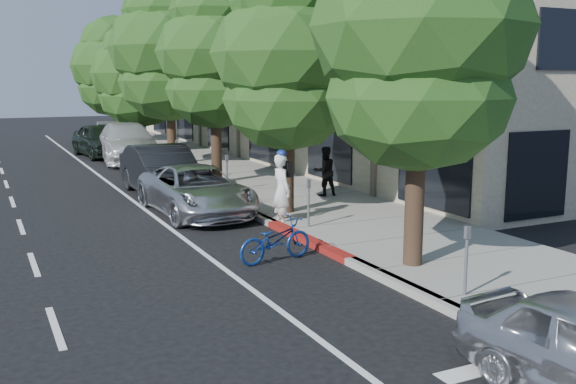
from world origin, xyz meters
TOP-DOWN VIEW (x-y plane):
  - ground at (0.00, 0.00)m, footprint 120.00×120.00m
  - sidewalk at (2.30, 8.00)m, footprint 4.60×56.00m
  - curb at (0.00, 8.00)m, footprint 0.30×56.00m
  - curb_red_segment at (0.00, 1.00)m, footprint 0.32×4.00m
  - storefront_building at (9.60, 18.00)m, footprint 10.00×36.00m
  - street_tree_0 at (0.90, -2.00)m, footprint 4.46×4.46m
  - street_tree_1 at (0.90, 4.00)m, footprint 4.34×4.34m
  - street_tree_2 at (0.90, 10.00)m, footprint 4.29×4.29m
  - street_tree_3 at (0.90, 16.00)m, footprint 5.39×5.39m
  - street_tree_4 at (0.90, 22.00)m, footprint 5.05×5.05m
  - street_tree_5 at (0.90, 28.00)m, footprint 5.42×5.42m
  - cyclist at (0.25, 3.00)m, footprint 0.48×0.73m
  - bicycle at (-1.38, -0.10)m, footprint 1.91×0.92m
  - silver_suv at (-1.37, 5.50)m, footprint 2.53×5.23m
  - dark_sedan at (-1.44, 9.00)m, footprint 1.89×5.25m
  - white_pickup at (-0.50, 18.90)m, footprint 3.04×6.53m
  - dark_suv_far at (-1.32, 21.50)m, footprint 2.56×5.23m
  - pedestrian at (3.15, 5.79)m, footprint 0.83×0.66m

SIDE VIEW (x-z plane):
  - ground at x=0.00m, z-range 0.00..0.00m
  - sidewalk at x=2.30m, z-range 0.00..0.15m
  - curb at x=0.00m, z-range 0.00..0.15m
  - curb_red_segment at x=0.00m, z-range 0.00..0.15m
  - bicycle at x=-1.38m, z-range 0.00..0.96m
  - silver_suv at x=-1.37m, z-range 0.00..1.44m
  - dark_suv_far at x=-1.32m, z-range 0.00..1.72m
  - dark_sedan at x=-1.44m, z-range 0.00..1.72m
  - white_pickup at x=-0.50m, z-range 0.00..1.85m
  - pedestrian at x=3.15m, z-range 0.15..1.79m
  - cyclist at x=0.25m, z-range 0.00..1.98m
  - storefront_building at x=9.60m, z-range 0.00..7.00m
  - street_tree_4 at x=0.90m, z-range 0.66..7.69m
  - street_tree_1 at x=0.90m, z-range 0.89..8.23m
  - street_tree_5 at x=0.90m, z-range 0.77..8.58m
  - street_tree_2 at x=0.90m, z-range 0.99..8.67m
  - street_tree_0 at x=0.90m, z-range 0.97..8.71m
  - street_tree_3 at x=0.90m, z-range 0.97..9.51m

